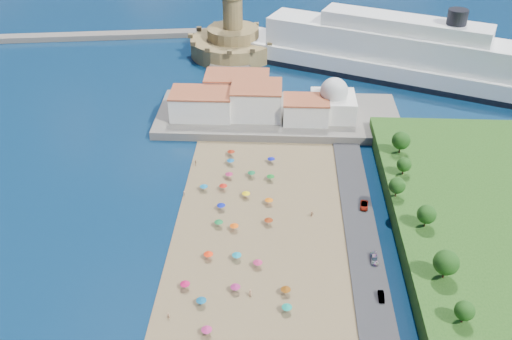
{
  "coord_description": "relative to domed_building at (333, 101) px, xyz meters",
  "views": [
    {
      "loc": [
        10.76,
        -117.95,
        100.2
      ],
      "look_at": [
        4.0,
        25.0,
        8.0
      ],
      "focal_mm": 40.0,
      "sensor_mm": 36.0,
      "label": 1
    }
  ],
  "objects": [
    {
      "name": "hillside_trees",
      "position": [
        18.29,
        -75.12,
        1.07
      ],
      "size": [
        12.09,
        104.43,
        7.75
      ],
      "color": "#382314",
      "rests_on": "hillside"
    },
    {
      "name": "breakwater",
      "position": [
        -140.0,
        82.0,
        -7.67
      ],
      "size": [
        199.03,
        34.77,
        2.6
      ],
      "primitive_type": "cube",
      "rotation": [
        0.0,
        0.0,
        0.14
      ],
      "color": "#59544C",
      "rests_on": "ground"
    },
    {
      "name": "terrace",
      "position": [
        -20.0,
        2.0,
        -7.47
      ],
      "size": [
        90.0,
        36.0,
        3.0
      ],
      "primitive_type": "cube",
      "color": "#59544C",
      "rests_on": "ground"
    },
    {
      "name": "beach_parasols",
      "position": [
        -30.3,
        -84.16,
        -6.83
      ],
      "size": [
        30.86,
        113.74,
        2.2
      ],
      "color": "gray",
      "rests_on": "beach"
    },
    {
      "name": "fortress",
      "position": [
        -42.0,
        67.0,
        -2.29
      ],
      "size": [
        40.0,
        40.0,
        32.4
      ],
      "color": "olive",
      "rests_on": "ground"
    },
    {
      "name": "cruise_ship",
      "position": [
        31.53,
        43.09,
        0.65
      ],
      "size": [
        145.62,
        78.31,
        32.51
      ],
      "color": "black",
      "rests_on": "ground"
    },
    {
      "name": "waterfront_buildings",
      "position": [
        -33.05,
        2.64,
        -1.1
      ],
      "size": [
        57.0,
        29.0,
        11.0
      ],
      "color": "silver",
      "rests_on": "terrace"
    },
    {
      "name": "ground",
      "position": [
        -30.0,
        -71.0,
        -8.97
      ],
      "size": [
        700.0,
        700.0,
        0.0
      ],
      "primitive_type": "plane",
      "color": "#071938",
      "rests_on": "ground"
    },
    {
      "name": "jetty",
      "position": [
        -42.0,
        37.0,
        -7.77
      ],
      "size": [
        18.0,
        70.0,
        2.4
      ],
      "primitive_type": "cube",
      "color": "#59544C",
      "rests_on": "ground"
    },
    {
      "name": "parked_cars",
      "position": [
        6.0,
        -75.47,
        -7.61
      ],
      "size": [
        2.98,
        59.15,
        1.37
      ],
      "color": "gray",
      "rests_on": "promenade"
    },
    {
      "name": "domed_building",
      "position": [
        0.0,
        0.0,
        0.0
      ],
      "size": [
        16.0,
        16.0,
        15.0
      ],
      "color": "silver",
      "rests_on": "terrace"
    },
    {
      "name": "beachgoers",
      "position": [
        -32.31,
        -82.3,
        -7.85
      ],
      "size": [
        39.52,
        97.59,
        1.89
      ],
      "color": "tan",
      "rests_on": "beach"
    }
  ]
}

